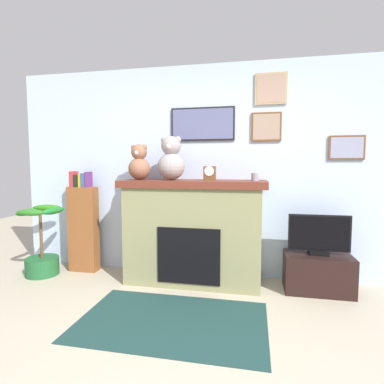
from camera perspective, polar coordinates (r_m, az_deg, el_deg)
ground_plane at (r=2.32m, az=-3.49°, el=-31.39°), size 12.00×12.00×0.00m
back_wall at (r=3.83m, az=4.29°, el=3.91°), size 5.20×0.15×2.60m
fireplace at (r=3.61m, az=0.29°, el=-7.30°), size 1.67×0.62×1.21m
bookshelf at (r=4.23m, az=-19.69°, el=-5.88°), size 0.37×0.16×1.30m
potted_plant at (r=4.33m, az=-26.33°, el=-10.07°), size 0.53×0.54×0.87m
tv_stand at (r=3.70m, az=22.46°, el=-13.84°), size 0.70×0.40×0.41m
television at (r=3.59m, az=22.69°, el=-7.49°), size 0.64×0.14×0.44m
area_rug at (r=2.93m, az=-3.72°, el=-22.92°), size 1.65×1.05×0.01m
candle_jar at (r=3.44m, az=11.72°, el=2.78°), size 0.08×0.08×0.09m
mantel_clock at (r=3.47m, az=3.34°, el=3.53°), size 0.13×0.10×0.16m
teddy_bear_grey at (r=3.69m, az=-9.85°, el=5.22°), size 0.26×0.26×0.42m
teddy_bear_tan at (r=3.57m, az=-3.93°, el=5.94°), size 0.32×0.32×0.51m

